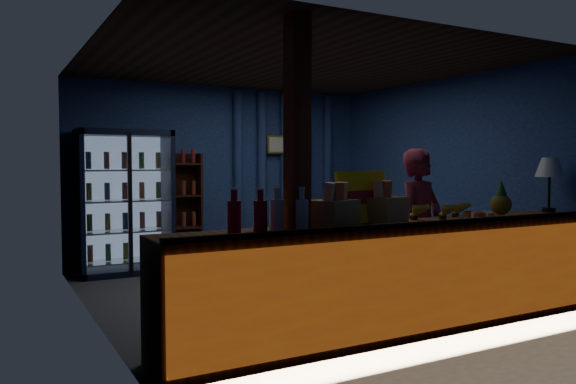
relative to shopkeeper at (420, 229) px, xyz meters
name	(u,v)px	position (x,y,z in m)	size (l,w,h in m)	color
ground	(296,288)	(-0.66, 1.38, -0.81)	(4.60, 4.60, 0.00)	#515154
room_walls	(296,154)	(-0.66, 1.38, 0.76)	(4.60, 4.60, 4.60)	navy
counter	(403,277)	(-0.66, -0.53, -0.33)	(4.40, 0.57, 0.99)	brown
support_post	(297,185)	(-1.71, -0.52, 0.49)	(0.16, 0.16, 2.60)	maroon
beverage_cooler	(124,203)	(-2.21, 3.30, 0.13)	(1.20, 0.62, 1.90)	black
bottle_shelf	(182,210)	(-1.36, 3.44, -0.01)	(0.50, 0.28, 1.60)	#3A1C12
curtain_folds	(285,173)	(0.34, 3.52, 0.49)	(1.74, 0.14, 2.50)	navy
framed_picture	(278,145)	(0.19, 3.48, 0.94)	(0.36, 0.04, 0.28)	yellow
shopkeeper	(420,229)	(0.00, 0.00, 0.00)	(0.59, 0.39, 1.61)	maroon
green_chair	(333,240)	(0.70, 2.68, -0.48)	(0.69, 0.71, 0.64)	#63C663
side_table	(284,247)	(0.00, 2.92, -0.57)	(0.58, 0.48, 0.55)	#3A1C12
yellow_sign	(363,197)	(-0.97, -0.35, 0.37)	(0.57, 0.18, 0.45)	yellow
soda_bottles	(269,214)	(-1.98, -0.56, 0.28)	(0.63, 0.18, 0.34)	#B30B1E
snack_box_left	(334,211)	(-1.37, -0.52, 0.27)	(0.42, 0.38, 0.36)	#9C814B
snack_box_centre	(385,208)	(-0.77, -0.40, 0.27)	(0.42, 0.38, 0.36)	#9C814B
pastry_tray	(479,216)	(0.20, -0.57, 0.17)	(0.40, 0.40, 0.07)	silver
banana_bunches	(441,210)	(-0.14, -0.42, 0.23)	(0.75, 0.29, 0.16)	yellow
table_lamp	(550,169)	(1.39, -0.42, 0.59)	(0.29, 0.29, 0.57)	black
pineapple	(501,201)	(0.59, -0.48, 0.29)	(0.20, 0.20, 0.35)	olive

